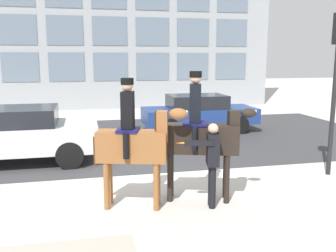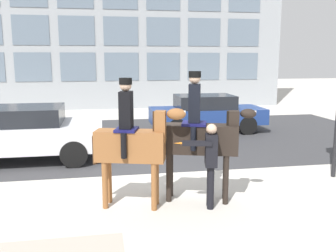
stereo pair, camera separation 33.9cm
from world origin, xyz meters
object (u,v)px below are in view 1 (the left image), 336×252
object	(u,v)px
mounted_horse_lead	(134,142)
mounted_horse_companion	(200,135)
street_car_far_lane	(199,112)
pedestrian_bystander	(212,158)
street_car_near_lane	(23,133)

from	to	relation	value
mounted_horse_lead	mounted_horse_companion	world-z (taller)	mounted_horse_companion
mounted_horse_companion	street_car_far_lane	size ratio (longest dim) A/B	0.60
mounted_horse_companion	pedestrian_bystander	xyz separation A→B (m)	(0.10, -0.42, -0.37)
street_car_near_lane	mounted_horse_companion	bearing A→B (deg)	-43.70
mounted_horse_companion	pedestrian_bystander	bearing A→B (deg)	-59.14
pedestrian_bystander	street_car_near_lane	size ratio (longest dim) A/B	0.41
pedestrian_bystander	street_car_near_lane	world-z (taller)	pedestrian_bystander
mounted_horse_lead	street_car_far_lane	xyz separation A→B (m)	(3.46, 6.99, -0.54)
mounted_horse_companion	street_car_near_lane	size ratio (longest dim) A/B	0.66
mounted_horse_companion	pedestrian_bystander	world-z (taller)	mounted_horse_companion
mounted_horse_lead	street_car_far_lane	distance (m)	7.82
street_car_far_lane	pedestrian_bystander	bearing A→B (deg)	-105.47
street_car_near_lane	street_car_far_lane	bearing A→B (deg)	27.70
pedestrian_bystander	street_car_near_lane	bearing A→B (deg)	-33.69
pedestrian_bystander	mounted_horse_lead	bearing A→B (deg)	-0.25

